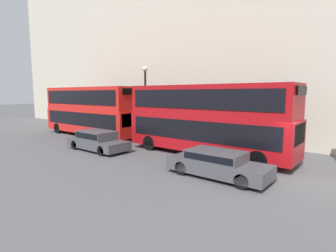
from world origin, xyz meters
TOP-DOWN VIEW (x-y plane):
  - ground_plane at (0.00, 0.00)m, footprint 200.00×200.00m
  - bus_leading at (1.60, 5.84)m, footprint 2.59×10.60m
  - bus_second_in_queue at (1.60, 17.82)m, footprint 2.59×10.86m
  - car_dark_sedan at (-1.80, 3.20)m, footprint 1.80×4.67m
  - car_hatchback at (-1.80, 12.23)m, footprint 1.85×4.62m
  - street_lamp at (3.64, 12.95)m, footprint 0.44×0.44m
  - pedestrian at (4.06, 17.85)m, footprint 0.36×0.36m

SIDE VIEW (x-z plane):
  - ground_plane at x=0.00m, z-range 0.00..0.00m
  - car_dark_sedan at x=-1.80m, z-range 0.05..1.27m
  - car_hatchback at x=-1.80m, z-range 0.04..1.37m
  - pedestrian at x=4.06m, z-range -0.07..1.75m
  - bus_leading at x=1.60m, z-range 0.22..4.55m
  - bus_second_in_queue at x=1.60m, z-range 0.22..4.58m
  - street_lamp at x=3.64m, z-range 0.75..6.81m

